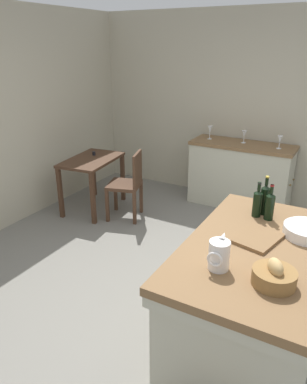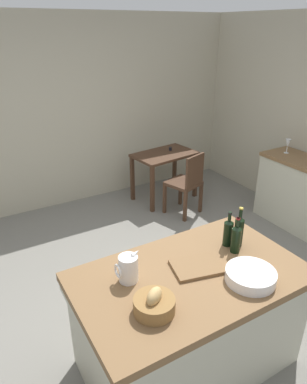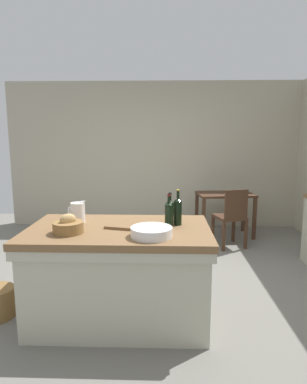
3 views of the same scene
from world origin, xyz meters
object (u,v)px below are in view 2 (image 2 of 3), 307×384
(wooden_chair, at_px, (187,182))
(wine_bottle_amber, at_px, (228,232))
(wine_bottle_dark, at_px, (239,230))
(island_table, at_px, (189,317))
(writing_desk, at_px, (164,161))
(wash_bowl, at_px, (250,276))
(bread_basket, at_px, (154,304))
(pitcher, at_px, (128,268))
(cutting_board, at_px, (197,267))
(wine_bottle_green, at_px, (236,238))
(wine_glass_middle, at_px, (288,144))

(wooden_chair, xyz_separation_m, wine_bottle_amber, (-0.95, -1.85, 0.49))
(wine_bottle_dark, bearing_deg, island_table, -167.95)
(writing_desk, relative_size, wine_bottle_dark, 2.96)
(wash_bowl, relative_size, bread_basket, 1.33)
(wooden_chair, bearing_deg, bread_basket, -129.55)
(wash_bowl, distance_m, wine_bottle_dark, 0.44)
(pitcher, bearing_deg, island_table, -21.62)
(bread_basket, xyz_separation_m, wine_bottle_amber, (0.85, 0.32, 0.06))
(writing_desk, xyz_separation_m, wash_bowl, (-1.11, -2.85, 0.29))
(writing_desk, relative_size, wash_bowl, 2.85)
(pitcher, height_order, cutting_board, pitcher)
(wine_bottle_amber, bearing_deg, island_table, -161.58)
(island_table, xyz_separation_m, bread_basket, (-0.40, -0.17, 0.45))
(cutting_board, height_order, wine_bottle_green, wine_bottle_green)
(wooden_chair, bearing_deg, island_table, -124.95)
(pitcher, xyz_separation_m, bread_basket, (0.00, -0.33, -0.04))
(pitcher, bearing_deg, wash_bowl, -30.73)
(writing_desk, distance_m, bread_basket, 3.32)
(island_table, relative_size, writing_desk, 1.67)
(wine_bottle_green, bearing_deg, wooden_chair, 63.86)
(wine_bottle_amber, height_order, wine_bottle_green, wine_bottle_green)
(writing_desk, bearing_deg, bread_basket, -123.13)
(wash_bowl, bearing_deg, bread_basket, 173.17)
(pitcher, bearing_deg, cutting_board, -14.95)
(writing_desk, xyz_separation_m, wine_glass_middle, (1.11, -1.24, 0.42))
(wooden_chair, distance_m, wine_bottle_dark, 2.15)
(cutting_board, bearing_deg, wine_bottle_green, 3.03)
(wine_bottle_dark, xyz_separation_m, wine_glass_middle, (1.99, 1.24, 0.04))
(pitcher, height_order, wine_glass_middle, pitcher)
(pitcher, distance_m, wine_bottle_amber, 0.86)
(wash_bowl, height_order, wine_bottle_green, wine_bottle_green)
(wine_bottle_green, height_order, wine_glass_middle, wine_bottle_green)
(pitcher, xyz_separation_m, wine_bottle_amber, (0.86, -0.01, 0.02))
(wine_glass_middle, bearing_deg, wine_bottle_green, -147.81)
(cutting_board, height_order, wine_glass_middle, wine_glass_middle)
(wash_bowl, distance_m, bread_basket, 0.70)
(island_table, distance_m, wine_glass_middle, 2.91)
(wine_bottle_dark, bearing_deg, bread_basket, -162.76)
(wine_bottle_dark, height_order, wine_glass_middle, wine_bottle_dark)
(wine_bottle_dark, height_order, wine_bottle_green, wine_bottle_dark)
(bread_basket, height_order, wine_glass_middle, wine_glass_middle)
(wine_bottle_amber, height_order, wine_glass_middle, wine_bottle_amber)
(island_table, xyz_separation_m, wine_bottle_green, (0.44, 0.05, 0.51))
(wine_bottle_amber, bearing_deg, wash_bowl, -110.56)
(wooden_chair, xyz_separation_m, cutting_board, (-1.33, -1.97, 0.39))
(wine_bottle_green, bearing_deg, wine_bottle_amber, 84.07)
(wash_bowl, bearing_deg, wine_bottle_dark, 58.71)
(island_table, distance_m, cutting_board, 0.42)
(island_table, relative_size, wine_bottle_green, 5.52)
(wine_bottle_amber, bearing_deg, wine_glass_middle, 30.31)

